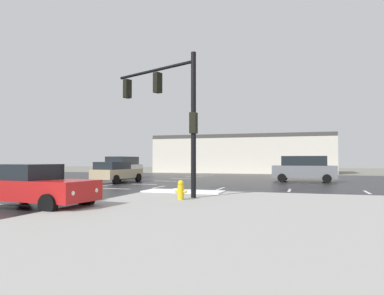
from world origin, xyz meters
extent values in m
plane|color=slate|center=(0.00, 0.00, 0.00)|extent=(120.00, 120.00, 0.00)
cube|color=#232326|center=(0.00, 0.00, 0.01)|extent=(44.00, 44.00, 0.02)
cube|color=#9E9E99|center=(12.00, -12.00, 0.07)|extent=(18.00, 18.00, 0.14)
cube|color=white|center=(5.00, -4.00, 0.17)|extent=(4.00, 1.60, 0.06)
cube|color=silver|center=(0.00, -10.00, 0.02)|extent=(2.00, 0.15, 0.01)
cube|color=silver|center=(0.00, -6.00, 0.02)|extent=(2.00, 0.15, 0.01)
cube|color=silver|center=(0.00, -2.00, 0.02)|extent=(2.00, 0.15, 0.01)
cube|color=silver|center=(0.00, 2.00, 0.02)|extent=(2.00, 0.15, 0.01)
cube|color=silver|center=(0.00, 6.00, 0.02)|extent=(2.00, 0.15, 0.01)
cube|color=silver|center=(0.00, 10.00, 0.02)|extent=(2.00, 0.15, 0.01)
cube|color=silver|center=(0.00, 14.00, 0.02)|extent=(2.00, 0.15, 0.01)
cube|color=silver|center=(0.00, 18.00, 0.02)|extent=(2.00, 0.15, 0.01)
cube|color=silver|center=(-10.00, 0.00, 0.02)|extent=(0.15, 2.00, 0.01)
cube|color=silver|center=(-6.00, 0.00, 0.02)|extent=(0.15, 2.00, 0.01)
cube|color=silver|center=(-2.00, 0.00, 0.02)|extent=(0.15, 2.00, 0.01)
cube|color=silver|center=(2.00, 0.00, 0.02)|extent=(0.15, 2.00, 0.01)
cube|color=silver|center=(6.00, 0.00, 0.02)|extent=(0.15, 2.00, 0.01)
cube|color=silver|center=(10.00, 0.00, 0.02)|extent=(0.15, 2.00, 0.01)
cube|color=silver|center=(14.00, 0.00, 0.02)|extent=(0.15, 2.00, 0.01)
cube|color=silver|center=(3.50, -4.00, 0.02)|extent=(0.45, 7.00, 0.01)
cylinder|color=black|center=(6.30, -6.42, 3.28)|extent=(0.22, 0.22, 6.28)
cylinder|color=black|center=(4.03, -5.48, 6.02)|extent=(4.60, 2.02, 0.14)
cube|color=black|center=(4.25, -5.57, 5.39)|extent=(0.40, 0.44, 0.95)
sphere|color=red|center=(4.11, -5.51, 5.68)|extent=(0.20, 0.20, 0.20)
cube|color=black|center=(2.21, -4.72, 5.39)|extent=(0.40, 0.44, 0.95)
sphere|color=red|center=(2.06, -4.66, 5.68)|extent=(0.20, 0.20, 0.20)
cube|color=black|center=(6.30, -6.42, 3.34)|extent=(0.28, 0.36, 0.90)
cylinder|color=gold|center=(6.05, -7.33, 0.44)|extent=(0.26, 0.26, 0.60)
sphere|color=gold|center=(6.05, -7.33, 0.81)|extent=(0.25, 0.25, 0.25)
cylinder|color=gold|center=(5.87, -7.33, 0.47)|extent=(0.12, 0.11, 0.11)
cylinder|color=gold|center=(6.23, -7.33, 0.47)|extent=(0.12, 0.11, 0.11)
cube|color=beige|center=(2.70, 28.03, 2.30)|extent=(23.77, 8.00, 4.59)
cube|color=#3F3D3A|center=(2.70, 28.03, 4.84)|extent=(23.77, 8.00, 0.50)
cube|color=white|center=(-5.55, 8.98, 0.82)|extent=(2.03, 4.83, 0.95)
cube|color=black|center=(-5.55, 8.98, 1.67)|extent=(1.85, 3.39, 0.75)
cylinder|color=black|center=(-4.55, 7.37, 0.35)|extent=(0.23, 0.66, 0.66)
cylinder|color=black|center=(-6.50, 7.33, 0.35)|extent=(0.23, 0.66, 0.66)
cylinder|color=black|center=(-4.60, 10.63, 0.35)|extent=(0.23, 0.66, 0.66)
cylinder|color=black|center=(-6.55, 10.60, 0.35)|extent=(0.23, 0.66, 0.66)
sphere|color=white|center=(-4.89, 6.64, 0.82)|extent=(0.18, 0.18, 0.18)
sphere|color=white|center=(-6.13, 6.62, 0.82)|extent=(0.18, 0.18, 0.18)
cube|color=#B21919|center=(1.68, -10.57, 0.70)|extent=(4.66, 2.24, 0.70)
cube|color=black|center=(1.01, -10.50, 1.33)|extent=(2.63, 1.90, 0.55)
cylinder|color=black|center=(3.29, -9.82, 0.35)|extent=(0.68, 0.29, 0.66)
cylinder|color=black|center=(3.11, -11.62, 0.35)|extent=(0.68, 0.29, 0.66)
cylinder|color=black|center=(0.25, -9.52, 0.35)|extent=(0.68, 0.29, 0.66)
sphere|color=white|center=(3.93, -10.21, 0.70)|extent=(0.18, 0.18, 0.18)
sphere|color=white|center=(3.81, -11.36, 0.70)|extent=(0.18, 0.18, 0.18)
cube|color=tan|center=(-2.72, 3.05, 0.70)|extent=(2.15, 4.63, 0.70)
cube|color=black|center=(-2.77, 2.38, 1.33)|extent=(1.85, 2.60, 0.55)
cylinder|color=black|center=(-3.49, 4.65, 0.35)|extent=(0.27, 0.68, 0.66)
cylinder|color=black|center=(-1.70, 4.50, 0.35)|extent=(0.27, 0.68, 0.66)
cylinder|color=black|center=(-3.74, 1.60, 0.35)|extent=(0.27, 0.68, 0.66)
cylinder|color=black|center=(-1.94, 1.45, 0.35)|extent=(0.27, 0.68, 0.66)
sphere|color=white|center=(-3.12, 5.29, 0.70)|extent=(0.18, 0.18, 0.18)
sphere|color=white|center=(-1.97, 5.20, 0.70)|extent=(0.18, 0.18, 0.18)
cube|color=slate|center=(10.79, 8.34, 0.82)|extent=(4.84, 2.06, 0.95)
cube|color=black|center=(10.79, 8.34, 1.67)|extent=(3.40, 1.87, 0.75)
cylinder|color=black|center=(12.44, 9.28, 0.35)|extent=(0.66, 0.23, 0.66)
cylinder|color=black|center=(12.40, 7.33, 0.35)|extent=(0.66, 0.23, 0.66)
cylinder|color=black|center=(9.18, 9.36, 0.35)|extent=(0.66, 0.23, 0.66)
cylinder|color=black|center=(9.14, 7.41, 0.35)|extent=(0.66, 0.23, 0.66)
sphere|color=white|center=(13.15, 8.92, 0.82)|extent=(0.18, 0.18, 0.18)
sphere|color=white|center=(13.12, 7.67, 0.82)|extent=(0.18, 0.18, 0.18)
camera|label=1|loc=(10.86, -20.96, 1.76)|focal=33.26mm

